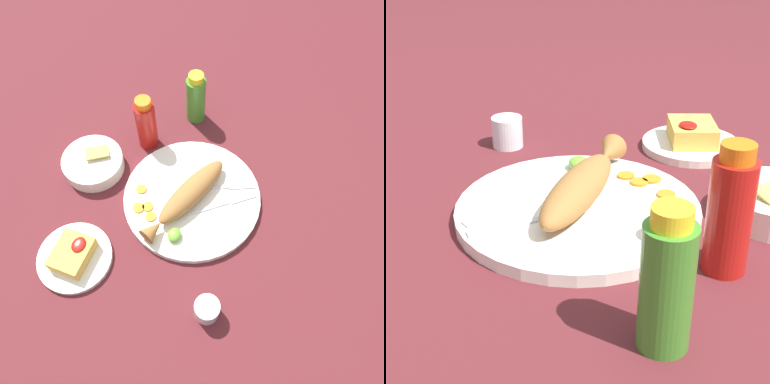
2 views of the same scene
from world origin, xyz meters
TOP-DOWN VIEW (x-y plane):
  - ground_plane at (0.00, 0.00)m, footprint 4.00×4.00m
  - main_plate at (0.00, 0.00)m, footprint 0.35×0.35m
  - fried_fish at (-0.02, 0.01)m, footprint 0.28×0.15m
  - fork_near at (0.05, -0.07)m, footprint 0.09×0.17m
  - fork_far at (0.01, -0.09)m, footprint 0.13×0.15m
  - carrot_slice_near at (-0.03, 0.13)m, footprint 0.03×0.03m
  - carrot_slice_mid at (-0.07, 0.09)m, footprint 0.03×0.03m
  - carrot_slice_far at (-0.08, 0.11)m, footprint 0.03×0.03m
  - carrot_slice_extra at (-0.09, 0.07)m, footprint 0.03×0.03m
  - lime_wedge_main at (-0.12, 0.00)m, footprint 0.04×0.03m
  - hot_sauce_bottle_red at (0.13, 0.18)m, footprint 0.05×0.05m
  - hot_sauce_bottle_green at (0.27, 0.09)m, footprint 0.06×0.06m
  - salt_cup at (-0.26, -0.13)m, footprint 0.06×0.06m
  - side_plate_fries at (-0.25, 0.20)m, footprint 0.18×0.18m
  - fries_pile at (-0.25, 0.20)m, footprint 0.10×0.08m

SIDE VIEW (x-z plane):
  - ground_plane at x=0.00m, z-range 0.00..0.00m
  - side_plate_fries at x=-0.25m, z-range 0.00..0.01m
  - main_plate at x=0.00m, z-range 0.00..0.02m
  - fork_near at x=0.05m, z-range 0.02..0.02m
  - fork_far at x=0.01m, z-range 0.02..0.02m
  - carrot_slice_near at x=-0.03m, z-range 0.02..0.02m
  - carrot_slice_mid at x=-0.07m, z-range 0.02..0.02m
  - carrot_slice_far at x=-0.08m, z-range 0.02..0.02m
  - carrot_slice_extra at x=-0.09m, z-range 0.02..0.02m
  - salt_cup at x=-0.26m, z-range 0.00..0.05m
  - lime_wedge_main at x=-0.12m, z-range 0.02..0.04m
  - fries_pile at x=-0.25m, z-range 0.01..0.05m
  - fried_fish at x=-0.02m, z-range 0.02..0.07m
  - hot_sauce_bottle_green at x=0.27m, z-range 0.00..0.16m
  - hot_sauce_bottle_red at x=0.13m, z-range 0.00..0.16m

